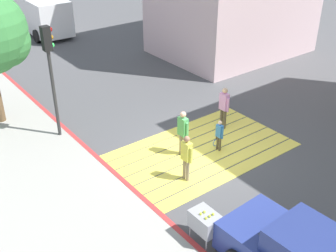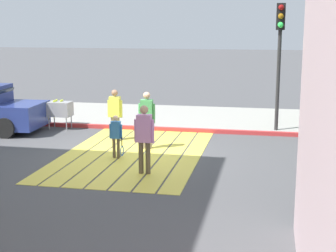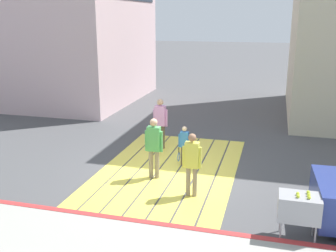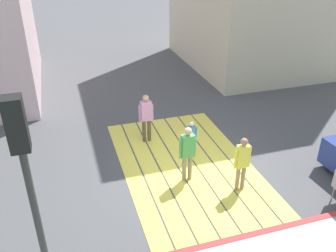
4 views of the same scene
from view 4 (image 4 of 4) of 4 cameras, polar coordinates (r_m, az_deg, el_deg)
ground_plane at (r=10.99m, az=2.92°, el=-6.23°), size 120.00×120.00×0.00m
crosswalk_stripes at (r=10.99m, az=2.92°, el=-6.21°), size 6.40×3.80×0.01m
curb_painted at (r=8.68m, az=10.63°, el=-17.35°), size 0.16×40.00×0.13m
traffic_light_corner at (r=5.87m, az=-21.54°, el=-6.47°), size 0.39×0.28×4.24m
pedestrian_adult_lead at (r=9.69m, az=11.69°, el=-5.39°), size 0.21×0.47×1.61m
pedestrian_adult_trailing at (r=9.85m, az=3.12°, el=-3.88°), size 0.23×0.49×1.68m
pedestrian_adult_side at (r=11.77m, az=-3.49°, el=1.77°), size 0.22×0.50×1.69m
pedestrian_child_with_racket at (r=11.15m, az=3.65°, el=-1.72°), size 0.28×0.37×1.19m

